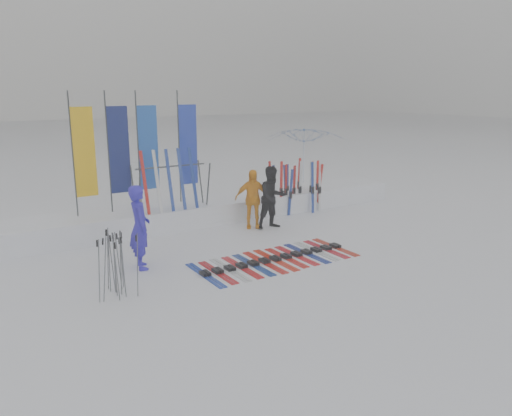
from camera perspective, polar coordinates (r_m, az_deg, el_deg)
ground at (r=11.09m, az=3.55°, el=-6.80°), size 120.00×120.00×0.00m
snow_bank at (r=14.81m, az=-6.85°, el=-0.45°), size 14.00×1.60×0.60m
person_blue at (r=11.06m, az=-13.15°, el=-2.15°), size 0.54×0.73×1.85m
person_black at (r=13.94m, az=1.89°, el=1.21°), size 0.88×0.70×1.76m
person_yellow at (r=13.98m, az=-0.43°, el=1.05°), size 1.05×0.81×1.66m
tent_canopy at (r=17.98m, az=5.67°, el=5.28°), size 3.45×3.49×2.60m
ski_row at (r=11.51m, az=2.22°, el=-5.83°), size 3.76×1.68×0.07m
pole_cluster at (r=9.84m, az=-15.72°, el=-6.22°), size 0.79×0.72×1.25m
feather_flags at (r=14.03m, az=-13.60°, el=6.58°), size 3.58×0.24×3.20m
ski_rack at (r=13.87m, az=-9.65°, el=3.09°), size 2.04×0.80×1.23m
upright_skis at (r=15.95m, az=4.77°, el=2.37°), size 1.71×1.08×1.69m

